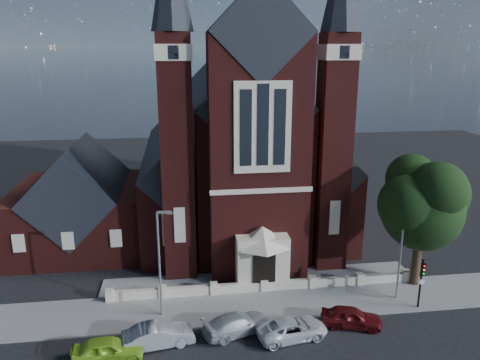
{
  "coord_description": "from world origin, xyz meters",
  "views": [
    {
      "loc": [
        -6.33,
        -26.56,
        18.86
      ],
      "look_at": [
        -1.19,
        12.0,
        7.8
      ],
      "focal_mm": 35.0,
      "sensor_mm": 36.0,
      "label": 1
    }
  ],
  "objects_px": {
    "parish_hall": "(81,206)",
    "car_silver_b": "(237,324)",
    "street_tree": "(426,206)",
    "car_lime_van": "(108,349)",
    "street_lamp_right": "(403,244)",
    "traffic_signal": "(422,278)",
    "car_silver_a": "(158,335)",
    "car_dark_red": "(351,317)",
    "street_lamp_left": "(160,258)",
    "church": "(238,149)",
    "car_white_suv": "(292,329)"
  },
  "relations": [
    {
      "from": "street_lamp_right",
      "to": "traffic_signal",
      "type": "xyz_separation_m",
      "value": [
        0.91,
        -1.57,
        -2.02
      ]
    },
    {
      "from": "car_dark_red",
      "to": "car_silver_b",
      "type": "bearing_deg",
      "value": 104.64
    },
    {
      "from": "car_lime_van",
      "to": "car_white_suv",
      "type": "distance_m",
      "value": 11.97
    },
    {
      "from": "parish_hall",
      "to": "car_dark_red",
      "type": "xyz_separation_m",
      "value": [
        21.18,
        -17.08,
        -3.3
      ]
    },
    {
      "from": "church",
      "to": "car_silver_a",
      "type": "distance_m",
      "value": 25.04
    },
    {
      "from": "parish_hall",
      "to": "street_lamp_right",
      "type": "relative_size",
      "value": 1.51
    },
    {
      "from": "street_lamp_right",
      "to": "car_white_suv",
      "type": "relative_size",
      "value": 1.68
    },
    {
      "from": "car_silver_a",
      "to": "car_dark_red",
      "type": "height_order",
      "value": "car_silver_a"
    },
    {
      "from": "street_lamp_left",
      "to": "street_lamp_right",
      "type": "xyz_separation_m",
      "value": [
        18.0,
        0.0,
        0.0
      ]
    },
    {
      "from": "street_lamp_left",
      "to": "car_silver_a",
      "type": "height_order",
      "value": "street_lamp_left"
    },
    {
      "from": "church",
      "to": "car_silver_a",
      "type": "relative_size",
      "value": 7.52
    },
    {
      "from": "street_lamp_left",
      "to": "car_dark_red",
      "type": "bearing_deg",
      "value": -13.23
    },
    {
      "from": "car_dark_red",
      "to": "traffic_signal",
      "type": "bearing_deg",
      "value": -58.91
    },
    {
      "from": "street_tree",
      "to": "car_dark_red",
      "type": "bearing_deg",
      "value": -147.17
    },
    {
      "from": "church",
      "to": "street_lamp_right",
      "type": "height_order",
      "value": "church"
    },
    {
      "from": "traffic_signal",
      "to": "car_white_suv",
      "type": "height_order",
      "value": "traffic_signal"
    },
    {
      "from": "car_silver_b",
      "to": "car_dark_red",
      "type": "relative_size",
      "value": 1.15
    },
    {
      "from": "street_lamp_right",
      "to": "church",
      "type": "bearing_deg",
      "value": 118.04
    },
    {
      "from": "street_lamp_left",
      "to": "car_white_suv",
      "type": "bearing_deg",
      "value": -23.83
    },
    {
      "from": "street_lamp_left",
      "to": "car_silver_b",
      "type": "relative_size",
      "value": 1.67
    },
    {
      "from": "car_silver_a",
      "to": "church",
      "type": "bearing_deg",
      "value": -30.71
    },
    {
      "from": "church",
      "to": "street_lamp_right",
      "type": "distance_m",
      "value": 21.76
    },
    {
      "from": "car_lime_van",
      "to": "car_silver_a",
      "type": "distance_m",
      "value": 3.23
    },
    {
      "from": "car_silver_a",
      "to": "car_lime_van",
      "type": "bearing_deg",
      "value": 97.65
    },
    {
      "from": "street_lamp_right",
      "to": "car_silver_b",
      "type": "distance_m",
      "value": 13.77
    },
    {
      "from": "church",
      "to": "street_tree",
      "type": "relative_size",
      "value": 3.26
    },
    {
      "from": "parish_hall",
      "to": "car_silver_b",
      "type": "height_order",
      "value": "parish_hall"
    },
    {
      "from": "church",
      "to": "street_tree",
      "type": "distance_m",
      "value": 21.38
    },
    {
      "from": "parish_hall",
      "to": "car_silver_b",
      "type": "relative_size",
      "value": 2.52
    },
    {
      "from": "car_silver_a",
      "to": "street_lamp_right",
      "type": "bearing_deg",
      "value": -89.82
    },
    {
      "from": "church",
      "to": "car_silver_b",
      "type": "xyz_separation_m",
      "value": [
        -2.82,
        -21.75,
        -7.48
      ]
    },
    {
      "from": "street_tree",
      "to": "car_white_suv",
      "type": "xyz_separation_m",
      "value": [
        -11.84,
        -5.54,
        -6.29
      ]
    },
    {
      "from": "street_lamp_left",
      "to": "church",
      "type": "bearing_deg",
      "value": 67.34
    },
    {
      "from": "car_silver_a",
      "to": "car_dark_red",
      "type": "relative_size",
      "value": 1.11
    },
    {
      "from": "car_silver_a",
      "to": "parish_hall",
      "type": "bearing_deg",
      "value": 13.32
    },
    {
      "from": "traffic_signal",
      "to": "car_lime_van",
      "type": "bearing_deg",
      "value": -172.29
    },
    {
      "from": "car_silver_b",
      "to": "car_lime_van",
      "type": "bearing_deg",
      "value": 82.01
    },
    {
      "from": "street_lamp_right",
      "to": "car_white_suv",
      "type": "height_order",
      "value": "street_lamp_right"
    },
    {
      "from": "car_silver_b",
      "to": "car_silver_a",
      "type": "bearing_deg",
      "value": 78.06
    },
    {
      "from": "church",
      "to": "car_dark_red",
      "type": "xyz_separation_m",
      "value": [
        5.18,
        -22.02,
        -7.47
      ]
    },
    {
      "from": "street_lamp_left",
      "to": "street_lamp_right",
      "type": "relative_size",
      "value": 1.0
    },
    {
      "from": "car_silver_b",
      "to": "car_dark_red",
      "type": "xyz_separation_m",
      "value": [
        8.0,
        -0.27,
        0.01
      ]
    },
    {
      "from": "traffic_signal",
      "to": "car_silver_b",
      "type": "height_order",
      "value": "traffic_signal"
    },
    {
      "from": "street_lamp_right",
      "to": "car_silver_a",
      "type": "bearing_deg",
      "value": -168.97
    },
    {
      "from": "car_lime_van",
      "to": "car_dark_red",
      "type": "bearing_deg",
      "value": -89.08
    },
    {
      "from": "street_tree",
      "to": "car_dark_red",
      "type": "relative_size",
      "value": 2.55
    },
    {
      "from": "car_lime_van",
      "to": "street_lamp_left",
      "type": "bearing_deg",
      "value": -39.9
    },
    {
      "from": "street_tree",
      "to": "car_lime_van",
      "type": "height_order",
      "value": "street_tree"
    },
    {
      "from": "street_lamp_right",
      "to": "car_lime_van",
      "type": "bearing_deg",
      "value": -167.86
    },
    {
      "from": "street_tree",
      "to": "car_silver_a",
      "type": "relative_size",
      "value": 2.31
    }
  ]
}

